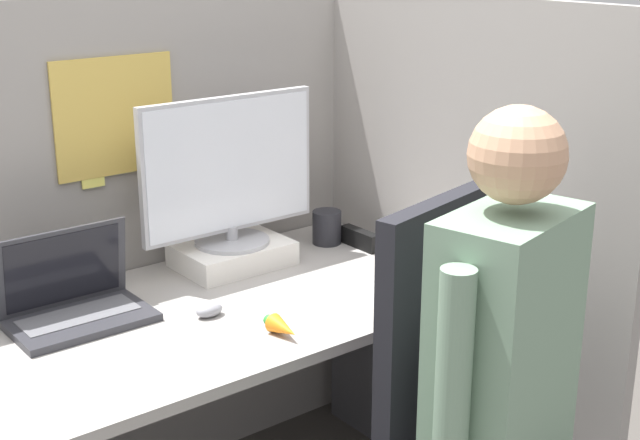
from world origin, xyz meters
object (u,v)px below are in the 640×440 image
monitor (229,172)px  laptop (76,304)px  paper_box (232,254)px  carrot_toy (283,328)px  person (515,385)px  coffee_mug (327,227)px  stapler (360,239)px

monitor → laptop: (-0.54, -0.10, -0.24)m
paper_box → monitor: (0.00, 0.00, 0.25)m
carrot_toy → person: size_ratio=0.09×
coffee_mug → monitor: bearing=176.4°
stapler → person: (-0.42, -0.98, 0.04)m
monitor → person: person is taller
stapler → person: person is taller
monitor → laptop: monitor is taller
stapler → laptop: bearing=178.7°
monitor → carrot_toy: bearing=-109.2°
laptop → person: (0.52, -1.00, 0.02)m
carrot_toy → person: bearing=-74.4°
coffee_mug → stapler: bearing=-58.8°
monitor → coffee_mug: size_ratio=5.34×
person → coffee_mug: size_ratio=12.65×
monitor → paper_box: bearing=-90.0°
laptop → person: person is taller
paper_box → carrot_toy: paper_box is taller
paper_box → coffee_mug: bearing=-3.1°
paper_box → laptop: size_ratio=0.93×
stapler → carrot_toy: bearing=-146.3°
person → laptop: bearing=117.7°
paper_box → person: 1.09m
paper_box → person: size_ratio=0.24×
laptop → coffee_mug: bearing=4.8°
monitor → laptop: size_ratio=1.64×
person → coffee_mug: bearing=71.5°
paper_box → person: person is taller
laptop → carrot_toy: 0.54m
carrot_toy → laptop: bearing=131.4°
paper_box → carrot_toy: (-0.18, -0.50, -0.01)m
person → coffee_mug: 1.13m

